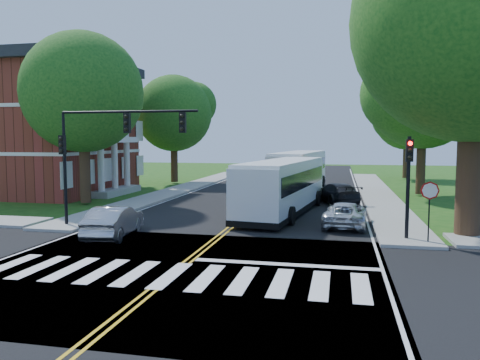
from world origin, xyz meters
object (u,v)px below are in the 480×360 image
(bus_follow, at_px, (299,170))
(bus_lead, at_px, (284,185))
(hatchback, at_px, (114,221))
(signal_nw, at_px, (106,140))
(signal_ne, at_px, (409,173))
(suv, at_px, (345,214))
(dark_sedan, at_px, (337,193))

(bus_follow, bearing_deg, bus_lead, 96.08)
(bus_follow, relative_size, hatchback, 3.05)
(signal_nw, bearing_deg, signal_ne, 0.05)
(signal_nw, distance_m, bus_lead, 10.67)
(signal_ne, xyz_separation_m, suv, (-2.57, 3.04, -2.34))
(bus_lead, xyz_separation_m, bus_follow, (-0.13, 12.45, 0.10))
(signal_ne, height_order, hatchback, signal_ne)
(signal_nw, distance_m, suv, 12.46)
(hatchback, bearing_deg, bus_lead, -135.84)
(signal_ne, bearing_deg, bus_lead, 132.89)
(bus_lead, relative_size, hatchback, 2.89)
(suv, bearing_deg, dark_sedan, -83.03)
(bus_lead, relative_size, suv, 2.81)
(bus_lead, xyz_separation_m, suv, (3.57, -3.58, -1.05))
(signal_nw, relative_size, bus_follow, 0.54)
(hatchback, xyz_separation_m, suv, (10.25, 4.82, -0.09))
(dark_sedan, bearing_deg, bus_follow, -87.46)
(bus_follow, bearing_deg, signal_ne, 113.71)
(bus_lead, xyz_separation_m, hatchback, (-6.68, -8.40, -0.96))
(bus_lead, height_order, bus_follow, bus_follow)
(signal_ne, relative_size, bus_lead, 0.35)
(hatchback, bearing_deg, signal_ne, -179.43)
(bus_follow, xyz_separation_m, dark_sedan, (3.22, -7.23, -1.07))
(bus_lead, bearing_deg, signal_ne, 140.26)
(signal_nw, xyz_separation_m, hatchback, (1.23, -1.77, -3.66))
(signal_ne, distance_m, bus_follow, 20.10)
(bus_follow, height_order, suv, bus_follow)
(signal_ne, bearing_deg, hatchback, -172.09)
(signal_ne, relative_size, hatchback, 1.02)
(signal_ne, bearing_deg, dark_sedan, 104.47)
(hatchback, relative_size, dark_sedan, 0.89)
(signal_ne, relative_size, suv, 0.99)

